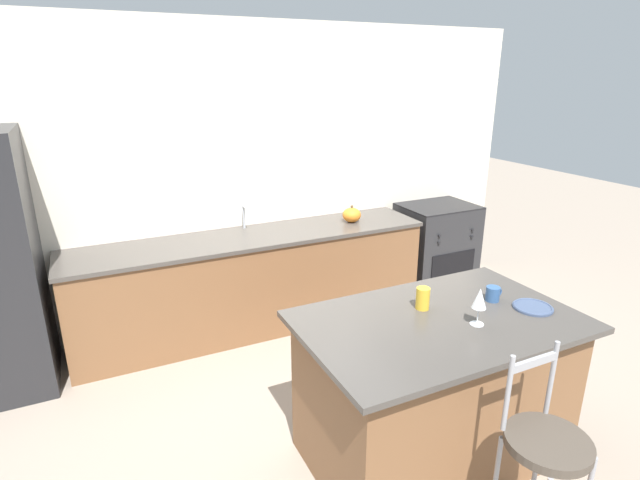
# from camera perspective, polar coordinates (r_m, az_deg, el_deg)

# --- Properties ---
(ground_plane) EXTENTS (18.00, 18.00, 0.00)m
(ground_plane) POSITION_cam_1_polar(r_m,az_deg,el_deg) (4.49, -5.68, -11.71)
(ground_plane) COLOR gray
(wall_back) EXTENTS (6.00, 0.07, 2.70)m
(wall_back) POSITION_cam_1_polar(r_m,az_deg,el_deg) (4.66, -9.34, 7.12)
(wall_back) COLOR beige
(wall_back) RESTS_ON ground_plane
(back_counter) EXTENTS (3.20, 0.71, 0.89)m
(back_counter) POSITION_cam_1_polar(r_m,az_deg,el_deg) (4.62, -7.55, -4.64)
(back_counter) COLOR brown
(back_counter) RESTS_ON ground_plane
(sink_faucet) EXTENTS (0.02, 0.13, 0.22)m
(sink_faucet) POSITION_cam_1_polar(r_m,az_deg,el_deg) (4.61, -8.66, 2.94)
(sink_faucet) COLOR #ADAFB5
(sink_faucet) RESTS_ON back_counter
(kitchen_island) EXTENTS (1.60, 1.00, 0.93)m
(kitchen_island) POSITION_cam_1_polar(r_m,az_deg,el_deg) (3.18, 12.92, -16.18)
(kitchen_island) COLOR brown
(kitchen_island) RESTS_ON ground_plane
(oven_range) EXTENTS (0.76, 0.63, 0.93)m
(oven_range) POSITION_cam_1_polar(r_m,az_deg,el_deg) (5.56, 13.02, -0.71)
(oven_range) COLOR #28282B
(oven_range) RESTS_ON ground_plane
(bar_stool_near) EXTENTS (0.39, 0.39, 1.08)m
(bar_stool_near) POSITION_cam_1_polar(r_m,az_deg,el_deg) (2.72, 24.15, -21.93)
(bar_stool_near) COLOR #99999E
(bar_stool_near) RESTS_ON ground_plane
(dinner_plate) EXTENTS (0.23, 0.23, 0.02)m
(dinner_plate) POSITION_cam_1_polar(r_m,az_deg,el_deg) (3.24, 23.15, -7.06)
(dinner_plate) COLOR #425170
(dinner_plate) RESTS_ON kitchen_island
(wine_glass) EXTENTS (0.08, 0.08, 0.22)m
(wine_glass) POSITION_cam_1_polar(r_m,az_deg,el_deg) (2.88, 17.78, -6.45)
(wine_glass) COLOR white
(wine_glass) RESTS_ON kitchen_island
(coffee_mug) EXTENTS (0.12, 0.08, 0.09)m
(coffee_mug) POSITION_cam_1_polar(r_m,az_deg,el_deg) (3.25, 19.17, -5.82)
(coffee_mug) COLOR #335689
(coffee_mug) RESTS_ON kitchen_island
(tumbler_cup) EXTENTS (0.08, 0.08, 0.13)m
(tumbler_cup) POSITION_cam_1_polar(r_m,az_deg,el_deg) (3.02, 11.67, -6.55)
(tumbler_cup) COLOR gold
(tumbler_cup) RESTS_ON kitchen_island
(pumpkin_decoration) EXTENTS (0.18, 0.18, 0.16)m
(pumpkin_decoration) POSITION_cam_1_polar(r_m,az_deg,el_deg) (4.79, 3.65, 2.88)
(pumpkin_decoration) COLOR orange
(pumpkin_decoration) RESTS_ON back_counter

